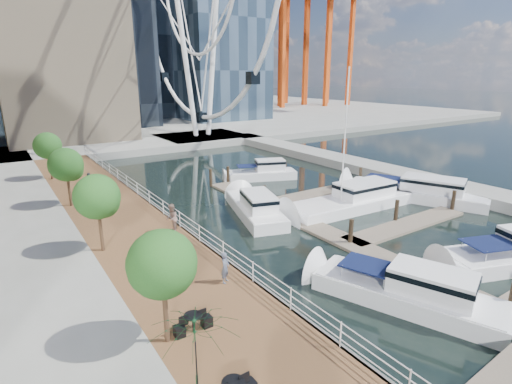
% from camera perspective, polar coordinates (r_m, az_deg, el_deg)
% --- Properties ---
extents(ground, '(520.00, 520.00, 0.00)m').
position_cam_1_polar(ground, '(21.28, 23.81, -16.07)').
color(ground, black).
rests_on(ground, ground).
extents(boardwalk, '(6.00, 60.00, 1.00)m').
position_cam_1_polar(boardwalk, '(27.00, -16.42, -7.00)').
color(boardwalk, brown).
rests_on(boardwalk, ground).
extents(seawall, '(0.25, 60.00, 1.00)m').
position_cam_1_polar(seawall, '(27.92, -10.54, -5.79)').
color(seawall, '#595954').
rests_on(seawall, ground).
extents(land_far, '(200.00, 114.00, 1.00)m').
position_cam_1_polar(land_far, '(112.53, -25.95, 9.58)').
color(land_far, gray).
rests_on(land_far, ground).
extents(breakwater, '(4.00, 60.00, 1.00)m').
position_cam_1_polar(breakwater, '(47.27, 16.91, 3.02)').
color(breakwater, gray).
rests_on(breakwater, ground).
extents(pier, '(14.00, 12.00, 1.00)m').
position_cam_1_polar(pier, '(68.66, -7.67, 7.63)').
color(pier, gray).
rests_on(pier, ground).
extents(railing, '(0.10, 60.00, 1.05)m').
position_cam_1_polar(railing, '(27.51, -10.84, -3.86)').
color(railing, white).
rests_on(railing, boardwalk).
extents(floating_docks, '(16.00, 34.00, 2.60)m').
position_cam_1_polar(floating_docks, '(32.20, 16.84, -3.20)').
color(floating_docks, '#6D6051').
rests_on(floating_docks, ground).
extents(port_cranes, '(40.00, 52.00, 38.00)m').
position_cam_1_polar(port_cranes, '(134.17, 5.10, 20.35)').
color(port_cranes, '#D84C14').
rests_on(port_cranes, ground).
extents(street_trees, '(2.60, 42.60, 4.60)m').
position_cam_1_polar(street_trees, '(24.28, -21.78, -0.66)').
color(street_trees, '#3F2B1C').
rests_on(street_trees, ground).
extents(pedestrian_near, '(0.70, 0.67, 1.60)m').
position_cam_1_polar(pedestrian_near, '(20.08, -4.42, -10.70)').
color(pedestrian_near, '#4D5467').
rests_on(pedestrian_near, boardwalk).
extents(pedestrian_mid, '(1.05, 1.14, 1.90)m').
position_cam_1_polar(pedestrian_mid, '(26.57, -11.95, -3.69)').
color(pedestrian_mid, '#84665B').
rests_on(pedestrian_mid, boardwalk).
extents(pedestrian_far, '(1.23, 0.81, 1.93)m').
position_cam_1_polar(pedestrian_far, '(36.78, -22.65, 1.07)').
color(pedestrian_far, '#2C3238').
rests_on(pedestrian_far, boardwalk).
extents(moored_yachts, '(23.05, 34.40, 11.50)m').
position_cam_1_polar(moored_yachts, '(33.96, 14.25, -2.84)').
color(moored_yachts, white).
rests_on(moored_yachts, ground).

